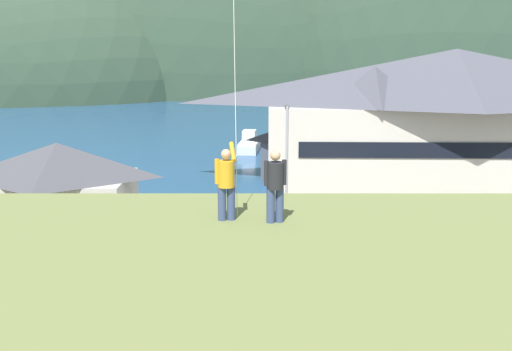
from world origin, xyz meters
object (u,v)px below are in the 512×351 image
(wharf_dock, at_px, (286,153))
(person_kite_flyer, at_px, (229,182))
(storage_shed_near_lot, at_px, (62,189))
(parked_car_back_row_right, at_px, (293,228))
(harbor_lodge, at_px, (456,114))
(storage_shed_waterside, at_px, (297,149))
(person_companion, at_px, (278,184))
(parked_car_front_row_end, at_px, (163,269))
(parking_light_pole, at_px, (289,157))
(parked_car_corner_spot, at_px, (459,224))
(parked_car_lone_by_shed, at_px, (286,282))
(moored_boat_wharfside, at_px, (252,144))
(parked_car_front_row_silver, at_px, (447,274))
(parked_car_front_row_red, at_px, (166,230))

(wharf_dock, distance_m, person_kite_flyer, 42.94)
(storage_shed_near_lot, distance_m, parked_car_back_row_right, 12.64)
(harbor_lodge, relative_size, wharf_dock, 2.45)
(storage_shed_waterside, xyz_separation_m, parked_car_back_row_right, (-1.30, -17.57, -1.19))
(storage_shed_waterside, xyz_separation_m, person_companion, (-2.65, -33.44, 4.75))
(harbor_lodge, xyz_separation_m, parked_car_front_row_end, (-18.76, -20.96, -4.30))
(parking_light_pole, bearing_deg, parked_car_corner_spot, -19.08)
(parked_car_lone_by_shed, distance_m, parked_car_corner_spot, 12.55)
(moored_boat_wharfside, relative_size, parked_car_lone_by_shed, 1.40)
(parked_car_front_row_end, bearing_deg, moored_boat_wharfside, 84.64)
(parking_light_pole, xyz_separation_m, person_companion, (-1.30, -19.81, 2.92))
(parked_car_front_row_end, relative_size, parked_car_front_row_silver, 0.98)
(person_companion, bearing_deg, wharf_dock, 87.10)
(storage_shed_waterside, distance_m, wharf_dock, 9.26)
(storage_shed_waterside, bearing_deg, storage_shed_near_lot, -130.91)
(harbor_lodge, distance_m, storage_shed_near_lot, 28.75)
(storage_shed_waterside, distance_m, parked_car_corner_spot, 18.36)
(harbor_lodge, bearing_deg, person_kite_flyer, -116.76)
(harbor_lodge, height_order, parked_car_lone_by_shed, harbor_lodge)
(wharf_dock, relative_size, parked_car_front_row_end, 2.83)
(parked_car_front_row_silver, height_order, person_kite_flyer, person_kite_flyer)
(person_kite_flyer, bearing_deg, parked_car_back_row_right, 80.86)
(moored_boat_wharfside, bearing_deg, parking_light_pole, -84.77)
(wharf_dock, relative_size, parked_car_back_row_right, 2.78)
(moored_boat_wharfside, xyz_separation_m, parked_car_front_row_end, (-3.37, -35.97, 0.34))
(harbor_lodge, xyz_separation_m, person_kite_flyer, (-15.47, -30.69, 1.65))
(storage_shed_waterside, height_order, person_companion, person_companion)
(storage_shed_near_lot, xyz_separation_m, parked_car_front_row_silver, (18.35, -8.18, -1.66))
(parked_car_front_row_end, xyz_separation_m, parking_light_pole, (5.76, 9.88, 3.02))
(storage_shed_waterside, height_order, parked_car_front_row_end, storage_shed_waterside)
(parked_car_front_row_red, bearing_deg, parked_car_front_row_silver, -26.28)
(parked_car_corner_spot, relative_size, person_kite_flyer, 2.31)
(storage_shed_near_lot, relative_size, parked_car_front_row_end, 1.89)
(moored_boat_wharfside, relative_size, parked_car_corner_spot, 1.37)
(parked_car_lone_by_shed, xyz_separation_m, parking_light_pole, (0.67, 11.21, 3.02))
(parked_car_back_row_right, xyz_separation_m, parked_car_front_row_red, (-6.54, -0.27, 0.00))
(parked_car_front_row_red, relative_size, parked_car_front_row_end, 1.02)
(moored_boat_wharfside, height_order, parking_light_pole, parking_light_pole)
(harbor_lodge, bearing_deg, parked_car_front_row_end, -131.84)
(moored_boat_wharfside, bearing_deg, parked_car_front_row_end, -95.36)
(parked_car_front_row_end, bearing_deg, parked_car_front_row_silver, -2.43)
(storage_shed_near_lot, bearing_deg, person_companion, -57.89)
(parked_car_front_row_red, height_order, parked_car_lone_by_shed, same)
(parked_car_front_row_red, bearing_deg, storage_shed_waterside, 66.26)
(parked_car_lone_by_shed, xyz_separation_m, parked_car_corner_spot, (9.56, 8.13, 0.00))
(parked_car_front_row_red, xyz_separation_m, person_kite_flyer, (4.02, -15.40, 5.95))
(wharf_dock, xyz_separation_m, parked_car_corner_spot, (8.04, -25.76, 0.71))
(parked_car_corner_spot, height_order, parking_light_pole, parking_light_pole)
(moored_boat_wharfside, bearing_deg, storage_shed_waterside, -73.30)
(parking_light_pole, bearing_deg, parked_car_back_row_right, -89.27)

